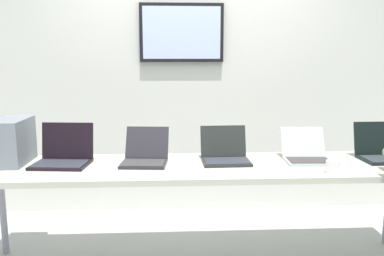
{
  "coord_description": "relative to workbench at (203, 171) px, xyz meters",
  "views": [
    {
      "loc": [
        -0.22,
        -2.7,
        1.49
      ],
      "look_at": [
        -0.07,
        0.18,
        0.99
      ],
      "focal_mm": 36.91,
      "sensor_mm": 36.0,
      "label": 1
    }
  ],
  "objects": [
    {
      "name": "laptop_station_2",
      "position": [
        0.17,
        0.09,
        0.1
      ],
      "size": [
        0.35,
        0.32,
        0.25
      ],
      "color": "#222524",
      "rests_on": "workbench"
    },
    {
      "name": "coffee_mug",
      "position": [
        0.83,
        -0.25,
        0.09
      ],
      "size": [
        0.09,
        0.09,
        0.08
      ],
      "color": "white",
      "rests_on": "workbench"
    },
    {
      "name": "laptop_station_0",
      "position": [
        -0.99,
        0.08,
        0.11
      ],
      "size": [
        0.41,
        0.35,
        0.28
      ],
      "color": "black",
      "rests_on": "workbench"
    },
    {
      "name": "back_wall",
      "position": [
        -0.0,
        1.13,
        0.61
      ],
      "size": [
        8.0,
        0.11,
        2.63
      ],
      "color": "silver",
      "rests_on": "ground"
    },
    {
      "name": "laptop_station_4",
      "position": [
        1.36,
        0.1,
        0.11
      ],
      "size": [
        0.38,
        0.32,
        0.27
      ],
      "color": "black",
      "rests_on": "workbench"
    },
    {
      "name": "equipment_box",
      "position": [
        -1.41,
        0.12,
        0.21
      ],
      "size": [
        0.32,
        0.4,
        0.32
      ],
      "color": "slate",
      "rests_on": "workbench"
    },
    {
      "name": "laptop_station_3",
      "position": [
        0.77,
        0.09,
        0.1
      ],
      "size": [
        0.34,
        0.36,
        0.22
      ],
      "color": "#AAB2B7",
      "rests_on": "workbench"
    },
    {
      "name": "laptop_station_1",
      "position": [
        -0.41,
        0.08,
        0.1
      ],
      "size": [
        0.35,
        0.38,
        0.24
      ],
      "color": "#262329",
      "rests_on": "workbench"
    },
    {
      "name": "workbench",
      "position": [
        0.0,
        0.0,
        0.0
      ],
      "size": [
        3.25,
        0.7,
        0.76
      ],
      "color": "#AFB19D",
      "rests_on": "ground"
    }
  ]
}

